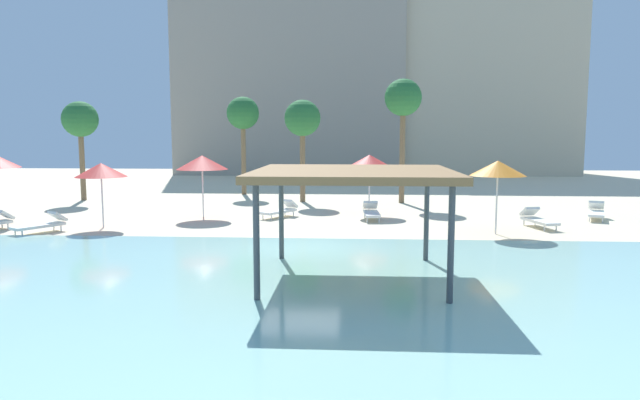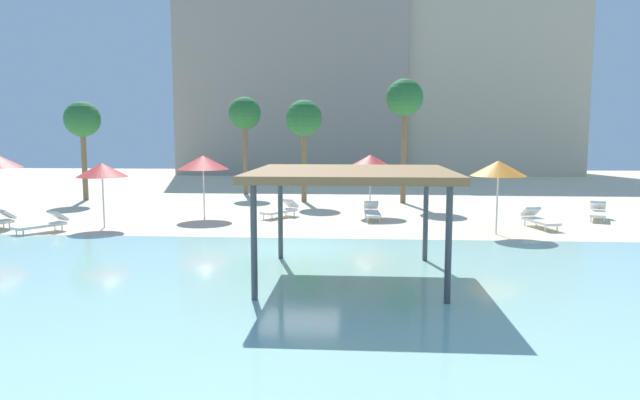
# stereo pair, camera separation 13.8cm
# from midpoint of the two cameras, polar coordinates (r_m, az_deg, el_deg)

# --- Properties ---
(ground_plane) EXTENTS (80.00, 80.00, 0.00)m
(ground_plane) POSITION_cam_midpoint_polar(r_m,az_deg,el_deg) (17.98, -2.22, -4.85)
(ground_plane) COLOR beige
(lagoon_water) EXTENTS (44.00, 13.50, 0.04)m
(lagoon_water) POSITION_cam_midpoint_polar(r_m,az_deg,el_deg) (12.91, -4.59, -9.39)
(lagoon_water) COLOR #99D1C6
(lagoon_water) RESTS_ON ground
(shade_pavilion) EXTENTS (4.79, 4.79, 2.72)m
(shade_pavilion) POSITION_cam_midpoint_polar(r_m,az_deg,el_deg) (13.85, 3.09, 2.43)
(shade_pavilion) COLOR #42474C
(shade_pavilion) RESTS_ON ground
(beach_umbrella_red_1) EXTENTS (2.19, 2.19, 2.67)m
(beach_umbrella_red_1) POSITION_cam_midpoint_polar(r_m,az_deg,el_deg) (24.85, -11.91, 3.71)
(beach_umbrella_red_1) COLOR silver
(beach_umbrella_red_1) RESTS_ON ground
(beach_umbrella_red_2) EXTENTS (1.91, 1.91, 2.67)m
(beach_umbrella_red_2) POSITION_cam_midpoint_polar(r_m,az_deg,el_deg) (25.37, 4.84, 3.95)
(beach_umbrella_red_2) COLOR silver
(beach_umbrella_red_2) RESTS_ON ground
(beach_umbrella_red_4) EXTENTS (1.93, 1.93, 2.48)m
(beach_umbrella_red_4) POSITION_cam_midpoint_polar(r_m,az_deg,el_deg) (23.22, -21.30, 2.82)
(beach_umbrella_red_4) COLOR silver
(beach_umbrella_red_4) RESTS_ON ground
(beach_umbrella_orange_5) EXTENTS (1.97, 1.97, 2.64)m
(beach_umbrella_orange_5) POSITION_cam_midpoint_polar(r_m,az_deg,el_deg) (21.13, 17.25, 3.06)
(beach_umbrella_orange_5) COLOR silver
(beach_umbrella_orange_5) RESTS_ON ground
(lounge_chair_0) EXTENTS (0.71, 1.93, 0.74)m
(lounge_chair_0) POSITION_cam_midpoint_polar(r_m,az_deg,el_deg) (23.96, 5.01, -1.17)
(lounge_chair_0) COLOR white
(lounge_chair_0) RESTS_ON ground
(lounge_chair_1) EXTENTS (1.55, 1.91, 0.74)m
(lounge_chair_1) POSITION_cam_midpoint_polar(r_m,az_deg,el_deg) (24.58, -4.11, -0.97)
(lounge_chair_1) COLOR white
(lounge_chair_1) RESTS_ON ground
(lounge_chair_3) EXTENTS (1.27, 1.98, 0.74)m
(lounge_chair_3) POSITION_cam_midpoint_polar(r_m,az_deg,el_deg) (26.54, 25.85, -1.05)
(lounge_chair_3) COLOR white
(lounge_chair_3) RESTS_ON ground
(lounge_chair_4) EXTENTS (1.50, 1.93, 0.74)m
(lounge_chair_4) POSITION_cam_midpoint_polar(r_m,az_deg,el_deg) (23.05, -26.23, -2.15)
(lounge_chair_4) COLOR white
(lounge_chair_4) RESTS_ON ground
(lounge_chair_5) EXTENTS (1.03, 1.98, 0.74)m
(lounge_chair_5) POSITION_cam_midpoint_polar(r_m,az_deg,el_deg) (23.38, 20.84, -1.78)
(lounge_chair_5) COLOR white
(lounge_chair_5) RESTS_ON ground
(palm_tree_0) EXTENTS (1.90, 1.90, 6.39)m
(palm_tree_0) POSITION_cam_midpoint_polar(r_m,az_deg,el_deg) (29.76, 8.22, 9.86)
(palm_tree_0) COLOR brown
(palm_tree_0) RESTS_ON ground
(palm_tree_1) EXTENTS (1.90, 1.90, 5.76)m
(palm_tree_1) POSITION_cam_midpoint_polar(r_m,az_deg,el_deg) (33.96, -7.87, 8.44)
(palm_tree_1) COLOR brown
(palm_tree_1) RESTS_ON ground
(palm_tree_2) EXTENTS (1.90, 1.90, 5.36)m
(palm_tree_2) POSITION_cam_midpoint_polar(r_m,az_deg,el_deg) (29.94, -1.91, 8.03)
(palm_tree_2) COLOR brown
(palm_tree_2) RESTS_ON ground
(palm_tree_3) EXTENTS (1.90, 1.90, 5.32)m
(palm_tree_3) POSITION_cam_midpoint_polar(r_m,az_deg,el_deg) (33.26, -23.06, 7.30)
(palm_tree_3) COLOR brown
(palm_tree_3) RESTS_ON ground
(hotel_block_0) EXTENTS (20.02, 10.43, 16.28)m
(hotel_block_0) POSITION_cam_midpoint_polar(r_m,az_deg,el_deg) (54.14, -2.81, 11.47)
(hotel_block_0) COLOR #9E9384
(hotel_block_0) RESTS_ON ground
(hotel_block_1) EXTENTS (16.82, 9.75, 17.25)m
(hotel_block_1) POSITION_cam_midpoint_polar(r_m,az_deg,el_deg) (55.25, 15.10, 11.66)
(hotel_block_1) COLOR beige
(hotel_block_1) RESTS_ON ground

